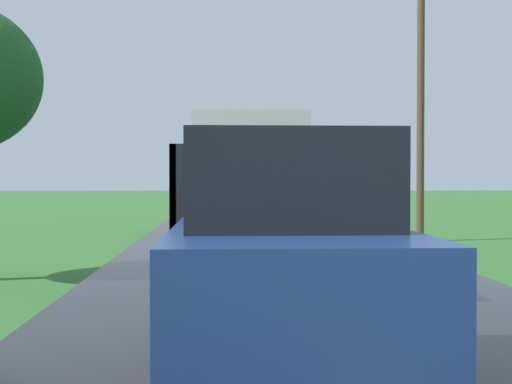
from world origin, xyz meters
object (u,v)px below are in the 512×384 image
Objects in this scene: banana_truck_far at (224,185)px; utility_pole_roadside at (421,81)px; following_car at (282,252)px; banana_truck_near at (251,189)px.

utility_pole_roadside is at bearing -40.50° from banana_truck_far.
utility_pole_roadside reaches higher than following_car.
utility_pole_roadside is (5.21, -4.45, 2.78)m from banana_truck_far.
following_car is at bearing -88.65° from banana_truck_far.
banana_truck_near and banana_truck_far have the same top height.
utility_pole_roadside is at bearing 52.73° from banana_truck_near.
utility_pole_roadside is 14.00m from following_car.
utility_pole_roadside reaches higher than banana_truck_far.
banana_truck_near is at bearing -127.27° from utility_pole_roadside.
banana_truck_far is 0.74× the size of utility_pole_roadside.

